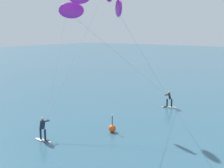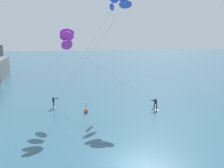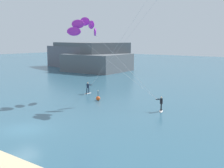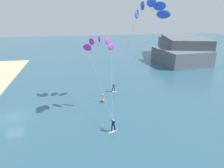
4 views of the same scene
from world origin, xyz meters
name	(u,v)px [view 4 (image 4 of 4)]	position (x,y,z in m)	size (l,w,h in m)	color
ground_plane	(12,118)	(0.00, 0.00, 0.00)	(240.00, 240.00, 0.00)	#2D566B
kitesurfer_nearshore	(149,13)	(2.00, 19.06, 14.16)	(11.24, 6.51, 15.97)	white
kitesurfer_mid_water	(100,46)	(-4.49, 13.51, 9.19)	(12.85, 5.45, 10.78)	white
marker_buoy	(103,100)	(-2.84, 13.56, 0.30)	(0.56, 0.56, 1.38)	#EA5119
distant_headland	(180,50)	(-32.26, 44.23, 3.08)	(28.99, 20.18, 7.05)	slate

